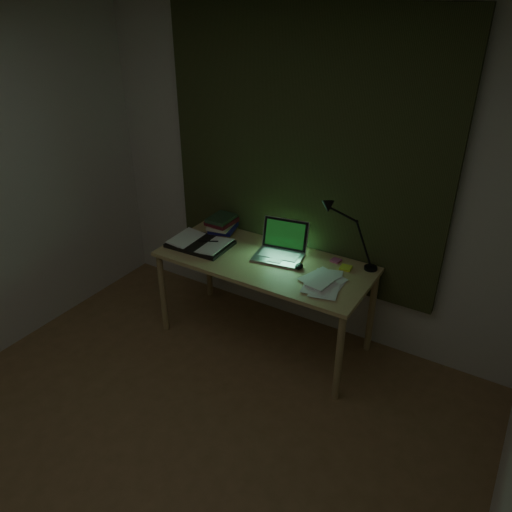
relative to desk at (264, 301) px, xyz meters
The scene contains 12 objects.
floor 1.61m from the desk, 87.31° to the right, with size 3.50×4.00×0.00m, color brown.
wall_back 0.99m from the desk, 80.27° to the left, with size 3.50×0.00×2.50m, color beige.
curtain 1.16m from the desk, 79.30° to the left, with size 2.20×0.06×2.00m, color #31371B.
desk is the anchor object (origin of this frame).
laptop 0.50m from the desk, 45.40° to the left, with size 0.35×0.40×0.26m, color #B4B4B9, non-canonical shape.
open_textbook 0.67m from the desk, behind, with size 0.46×0.33×0.04m, color white, non-canonical shape.
book_stack 0.72m from the desk, 157.94° to the left, with size 0.19×0.23×0.15m, color white, non-canonical shape.
loose_papers 0.59m from the desk, 10.09° to the right, with size 0.30×0.32×0.02m, color white, non-canonical shape.
mouse 0.47m from the desk, ahead, with size 0.06×0.09×0.03m, color black.
sticky_yellow 0.71m from the desk, 18.82° to the left, with size 0.08×0.08×0.02m, color #E9FF35.
sticky_pink 0.65m from the desk, 29.21° to the left, with size 0.07×0.07×0.01m, color #D75390.
desk_lamp 0.99m from the desk, 21.25° to the left, with size 0.34×0.27×0.51m, color black, non-canonical shape.
Camera 1 is at (1.56, -1.22, 2.53)m, focal length 35.00 mm.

